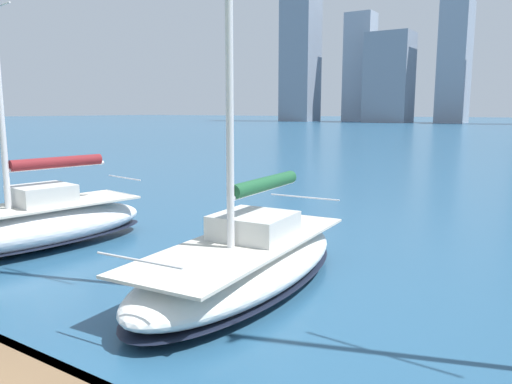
{
  "coord_description": "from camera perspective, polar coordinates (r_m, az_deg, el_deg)",
  "views": [
    {
      "loc": [
        -5.65,
        2.37,
        3.93
      ],
      "look_at": [
        0.15,
        -6.42,
        2.2
      ],
      "focal_mm": 35.0,
      "sensor_mm": 36.0,
      "label": 1
    }
  ],
  "objects": [
    {
      "name": "sailboat_forest",
      "position": [
        11.26,
        -1.29,
        -7.59
      ],
      "size": [
        3.33,
        7.63,
        12.94
      ],
      "color": "white",
      "rests_on": "ground"
    },
    {
      "name": "sailboat_maroon",
      "position": [
        15.62,
        -24.37,
        -3.38
      ],
      "size": [
        3.47,
        7.36,
        10.05
      ],
      "color": "white",
      "rests_on": "ground"
    }
  ]
}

